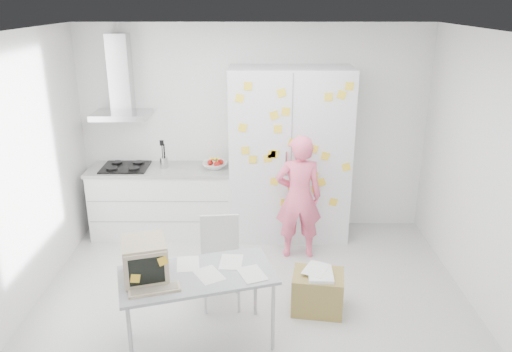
{
  "coord_description": "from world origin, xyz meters",
  "views": [
    {
      "loc": [
        0.04,
        -4.35,
        2.99
      ],
      "look_at": [
        0.03,
        0.7,
        1.17
      ],
      "focal_mm": 35.0,
      "sensor_mm": 36.0,
      "label": 1
    }
  ],
  "objects_px": {
    "chair": "(220,255)",
    "cardboard_box": "(318,291)",
    "person": "(299,197)",
    "desk": "(164,267)"
  },
  "relations": [
    {
      "from": "chair",
      "to": "cardboard_box",
      "type": "xyz_separation_m",
      "value": [
        0.98,
        -0.18,
        -0.31
      ]
    },
    {
      "from": "chair",
      "to": "cardboard_box",
      "type": "relative_size",
      "value": 1.64
    },
    {
      "from": "person",
      "to": "chair",
      "type": "height_order",
      "value": "person"
    },
    {
      "from": "cardboard_box",
      "to": "chair",
      "type": "bearing_deg",
      "value": 169.8
    },
    {
      "from": "desk",
      "to": "cardboard_box",
      "type": "distance_m",
      "value": 1.62
    },
    {
      "from": "person",
      "to": "desk",
      "type": "height_order",
      "value": "person"
    },
    {
      "from": "person",
      "to": "chair",
      "type": "distance_m",
      "value": 1.32
    },
    {
      "from": "person",
      "to": "desk",
      "type": "relative_size",
      "value": 1.03
    },
    {
      "from": "chair",
      "to": "person",
      "type": "bearing_deg",
      "value": 42.38
    },
    {
      "from": "cardboard_box",
      "to": "person",
      "type": "bearing_deg",
      "value": 95.9
    }
  ]
}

